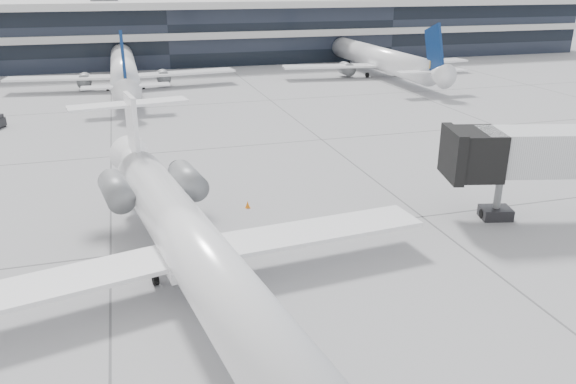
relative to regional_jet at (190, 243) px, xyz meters
name	(u,v)px	position (x,y,z in m)	size (l,w,h in m)	color
ground	(278,235)	(5.90, 5.00, -2.62)	(220.00, 220.00, 0.00)	gray
terminal	(163,34)	(5.90, 87.00, 2.38)	(170.00, 22.00, 10.00)	black
bg_jet_center	(126,87)	(-2.10, 60.00, -2.62)	(32.00, 40.00, 9.60)	white
bg_jet_right	(376,75)	(37.90, 60.00, -2.62)	(32.00, 40.00, 9.60)	white
regional_jet	(190,243)	(0.00, 0.00, 0.00)	(26.55, 33.12, 7.66)	white
traffic_cone	(248,205)	(5.04, 9.84, -2.38)	(0.45, 0.45, 0.50)	orange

